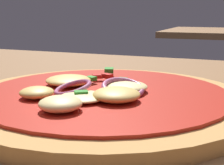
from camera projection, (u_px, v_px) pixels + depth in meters
The scene contains 2 objects.
dining_table at pixel (49, 123), 0.33m from camera, with size 1.37×0.81×0.03m.
pizza at pixel (103, 98), 0.34m from camera, with size 0.29×0.29×0.03m.
Camera 1 is at (0.18, -0.27, 0.12)m, focal length 53.94 mm.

